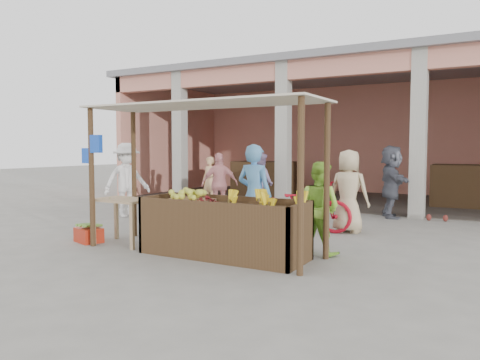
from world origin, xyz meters
The scene contains 21 objects.
ground centered at (0.00, 0.00, 0.00)m, with size 60.00×60.00×0.00m, color slate.
market_building centered at (0.05, 8.93, 2.70)m, with size 14.40×6.40×4.20m.
fruit_stall centered at (0.50, 0.00, 0.40)m, with size 2.60×0.95×0.80m, color #49311D.
stall_awning centered at (-0.01, 0.06, 1.98)m, with size 4.09×1.35×2.39m.
banana_heap centered at (1.20, -0.04, 0.90)m, with size 1.14×0.62×0.21m, color yellow, non-canonical shape.
melon_tray centered at (-0.14, -0.01, 0.89)m, with size 0.68×0.59×0.19m.
berry_heap centered at (0.20, -0.04, 0.87)m, with size 0.41×0.34×0.13m, color maroon.
side_table centered at (-1.50, -0.07, 0.66)m, with size 1.03×0.72×0.80m.
papaya_pile centered at (-1.50, -0.07, 0.89)m, with size 0.64×0.36×0.18m, color #457E29, non-canonical shape.
red_crate centered at (-2.16, -0.25, 0.13)m, with size 0.49×0.35×0.26m, color #B52713.
plantain_bundle centered at (-2.16, -0.25, 0.30)m, with size 0.41×0.29×0.08m, color #669937, non-canonical shape.
produce_sacks centered at (2.99, 5.35, 0.30)m, with size 0.79×0.49×0.60m.
vendor_blue centered at (0.56, 0.92, 0.93)m, with size 0.70×0.51×1.86m, color #5497D4.
vendor_green centered at (1.74, 0.88, 0.77)m, with size 0.74×0.43×1.55m, color #95D13D.
motorcycle centered at (0.78, 2.67, 0.53)m, with size 2.03×0.70×1.06m, color #A90D1D.
shopper_a centered at (-3.68, 2.38, 0.97)m, with size 1.25×0.62×1.94m, color silver.
shopper_b centered at (-1.86, 3.72, 0.83)m, with size 0.98×0.52×1.66m, color pink.
shopper_c centered at (1.61, 2.97, 0.91)m, with size 0.88×0.57×1.82m, color tan.
shopper_d centered at (1.95, 5.40, 0.92)m, with size 1.70×0.70×1.83m, color #51535F.
shopper_e centered at (-3.29, 5.49, 0.74)m, with size 0.55×0.42×1.48m, color #E2AD77.
shopper_f centered at (-1.37, 5.02, 0.85)m, with size 0.83×0.48×1.70m, color #8F77A0.
Camera 1 is at (4.22, -6.15, 1.69)m, focal length 35.00 mm.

